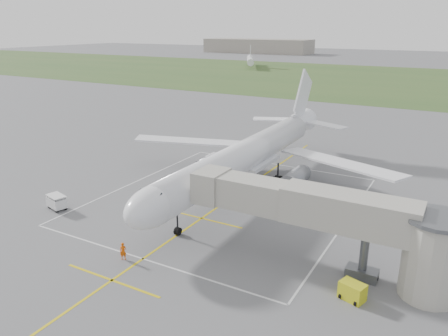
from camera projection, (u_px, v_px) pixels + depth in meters
The scene contains 11 objects.
ground at pixel (243, 190), 56.09m from camera, with size 700.00×700.00×0.00m, color #58585B.
grass_strip at pixel (400, 81), 163.73m from camera, with size 700.00×120.00×0.02m, color #345224.
apron_markings at pixel (220, 205), 51.27m from camera, with size 28.20×60.00×0.01m.
airliner at pixel (246, 156), 55.34m from camera, with size 38.93×46.75×13.52m.
jet_bridge at pixel (339, 221), 36.11m from camera, with size 23.40×5.00×7.20m.
gpu_unit at pixel (352, 291), 33.51m from camera, with size 2.17×1.79×1.42m.
baggage_cart at pixel (57, 202), 49.97m from camera, with size 2.71×2.03×1.68m.
ramp_worker_nose at pixel (123, 251), 39.20m from camera, with size 0.60×0.39×1.64m, color #D74F06.
ramp_worker_wing at pixel (219, 174), 59.34m from camera, with size 0.87×0.68×1.79m, color orange.
distant_hangars at pixel (407, 49), 281.57m from camera, with size 345.00×49.00×12.00m.
distant_aircraft at pixel (436, 64), 194.00m from camera, with size 184.07×68.24×8.85m.
Camera 1 is at (23.55, -46.88, 20.19)m, focal length 35.00 mm.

